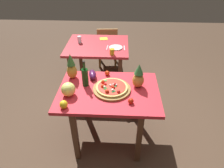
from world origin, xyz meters
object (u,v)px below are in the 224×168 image
melon (68,89)px  bell_pepper (64,105)px  background_table (98,50)px  eggplant (93,75)px  dinner_plate (116,48)px  fork_utensil (107,48)px  tomato_at_corner (107,73)px  napkin_folded (104,39)px  pizza (111,87)px  tomato_by_bottle (131,101)px  drinking_glass_juice (112,52)px  drinking_glass_water (79,39)px  pizza_board (112,89)px  display_table (109,97)px  pineapple_right (71,67)px  pineapple_left (138,77)px  knife_utensil (124,48)px  wine_bottle (85,77)px  dining_chair (107,45)px

melon → bell_pepper: 0.22m
background_table → eggplant: (0.05, -1.03, 0.15)m
dinner_plate → fork_utensil: size_ratio=1.22×
tomato_at_corner → napkin_folded: bearing=97.0°
pizza → tomato_by_bottle: 0.31m
drinking_glass_juice → drinking_glass_water: 0.72m
pizza_board → drinking_glass_water: (-0.62, 1.34, 0.05)m
display_table → fork_utensil: (-0.10, 1.16, 0.11)m
eggplant → drinking_glass_water: 1.15m
display_table → napkin_folded: size_ratio=8.41×
pineapple_right → pineapple_left: bearing=-10.5°
pizza_board → tomato_by_bottle: size_ratio=7.12×
eggplant → drinking_glass_juice: (0.21, 0.66, 0.00)m
display_table → knife_utensil: bearing=81.0°
display_table → fork_utensil: fork_utensil is taller
display_table → wine_bottle: (-0.28, 0.09, 0.23)m
display_table → eggplant: bearing=130.2°
tomato_at_corner → background_table: bearing=103.8°
dinner_plate → napkin_folded: (-0.23, 0.38, -0.01)m
dining_chair → dinner_plate: bearing=99.1°
tomato_at_corner → drinking_glass_juice: bearing=86.8°
pizza_board → knife_utensil: (0.15, 1.16, -0.01)m
pizza → fork_utensil: size_ratio=2.05×
tomato_at_corner → pineapple_right: bearing=-169.5°
melon → dinner_plate: size_ratio=0.73×
pizza → bell_pepper: bearing=-145.1°
pizza → pineapple_left: size_ratio=1.22×
background_table → bell_pepper: bearing=-96.0°
display_table → fork_utensil: size_ratio=6.54×
wine_bottle → fork_utensil: bearing=80.2°
bell_pepper → wine_bottle: bearing=68.8°
tomato_at_corner → eggplant: bearing=-159.5°
pineapple_right → melon: (0.03, -0.36, -0.07)m
display_table → tomato_at_corner: size_ratio=18.71×
pizza → dining_chair: bearing=95.5°
pizza_board → pineapple_left: (0.31, 0.09, 0.12)m
drinking_glass_water → pineapple_right: bearing=-84.2°
drinking_glass_water → dinner_plate: drinking_glass_water is taller
dinner_plate → tomato_by_bottle: bearing=-81.5°
pineapple_left → dinner_plate: pineapple_left is taller
dining_chair → tomato_at_corner: bearing=89.2°
pineapple_left → pizza_board: bearing=-163.9°
drinking_glass_juice → pineapple_right: bearing=-124.8°
bell_pepper → tomato_at_corner: bearing=58.3°
bell_pepper → napkin_folded: bearing=82.2°
display_table → dining_chair: size_ratio=1.39×
display_table → bell_pepper: bell_pepper is taller
dinner_plate → napkin_folded: dinner_plate is taller
pineapple_right → napkin_folded: 1.33m
melon → bell_pepper: bearing=-91.0°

